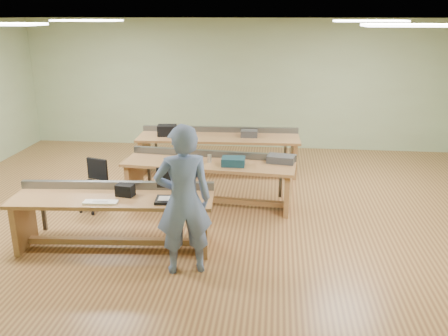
{
  "coord_description": "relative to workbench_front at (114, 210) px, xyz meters",
  "views": [
    {
      "loc": [
        0.96,
        -7.14,
        3.1
      ],
      "look_at": [
        0.23,
        -0.6,
        0.94
      ],
      "focal_mm": 38.0,
      "sensor_mm": 36.0,
      "label": 1
    }
  ],
  "objects": [
    {
      "name": "floor",
      "position": [
        1.19,
        1.4,
        -0.55
      ],
      "size": [
        10.0,
        10.0,
        0.0
      ],
      "primitive_type": "plane",
      "color": "olive",
      "rests_on": "ground"
    },
    {
      "name": "ceiling",
      "position": [
        1.19,
        1.4,
        2.45
      ],
      "size": [
        10.0,
        10.0,
        0.0
      ],
      "primitive_type": "plane",
      "color": "silver",
      "rests_on": "wall_back"
    },
    {
      "name": "wall_back",
      "position": [
        1.19,
        5.4,
        0.95
      ],
      "size": [
        10.0,
        0.04,
        3.0
      ],
      "primitive_type": "cube",
      "color": "#9DB68A",
      "rests_on": "floor"
    },
    {
      "name": "wall_front",
      "position": [
        1.19,
        -2.6,
        0.95
      ],
      "size": [
        10.0,
        0.04,
        3.0
      ],
      "primitive_type": "cube",
      "color": "#9DB68A",
      "rests_on": "floor"
    },
    {
      "name": "fluor_panels",
      "position": [
        1.19,
        1.4,
        2.42
      ],
      "size": [
        6.2,
        3.5,
        0.03
      ],
      "color": "white",
      "rests_on": "ceiling"
    },
    {
      "name": "workbench_front",
      "position": [
        0.0,
        0.0,
        0.0
      ],
      "size": [
        2.76,
        0.94,
        0.86
      ],
      "rotation": [
        0.0,
        0.0,
        0.08
      ],
      "color": "#996B40",
      "rests_on": "floor"
    },
    {
      "name": "workbench_mid",
      "position": [
        1.07,
        1.68,
        0.0
      ],
      "size": [
        2.9,
        1.0,
        0.86
      ],
      "rotation": [
        0.0,
        0.0,
        -0.09
      ],
      "color": "#996B40",
      "rests_on": "floor"
    },
    {
      "name": "workbench_back",
      "position": [
        1.02,
        3.42,
        0.01
      ],
      "size": [
        3.25,
        0.98,
        0.86
      ],
      "rotation": [
        0.0,
        0.0,
        0.04
      ],
      "color": "#996B40",
      "rests_on": "floor"
    },
    {
      "name": "person",
      "position": [
        1.08,
        -0.53,
        0.4
      ],
      "size": [
        0.8,
        0.64,
        1.9
      ],
      "primitive_type": "imported",
      "rotation": [
        0.0,
        0.0,
        3.44
      ],
      "color": "slate",
      "rests_on": "floor"
    },
    {
      "name": "laptop_base",
      "position": [
        0.8,
        -0.1,
        0.22
      ],
      "size": [
        0.38,
        0.32,
        0.04
      ],
      "primitive_type": "cube",
      "rotation": [
        0.0,
        0.0,
        0.09
      ],
      "color": "black",
      "rests_on": "workbench_front"
    },
    {
      "name": "laptop_screen",
      "position": [
        0.79,
        0.04,
        0.48
      ],
      "size": [
        0.35,
        0.05,
        0.28
      ],
      "primitive_type": "cube",
      "rotation": [
        0.0,
        0.0,
        0.09
      ],
      "color": "black",
      "rests_on": "laptop_base"
    },
    {
      "name": "keyboard",
      "position": [
        -0.08,
        -0.26,
        0.21
      ],
      "size": [
        0.45,
        0.18,
        0.03
      ],
      "primitive_type": "cube",
      "rotation": [
        0.0,
        0.0,
        0.08
      ],
      "color": "silver",
      "rests_on": "workbench_front"
    },
    {
      "name": "trackball_mouse",
      "position": [
        1.01,
        -0.3,
        0.23
      ],
      "size": [
        0.18,
        0.2,
        0.07
      ],
      "primitive_type": "ellipsoid",
      "rotation": [
        0.0,
        0.0,
        -0.24
      ],
      "color": "white",
      "rests_on": "workbench_front"
    },
    {
      "name": "camera_bag",
      "position": [
        0.17,
        0.03,
        0.28
      ],
      "size": [
        0.26,
        0.19,
        0.16
      ],
      "primitive_type": "cube",
      "rotation": [
        0.0,
        0.0,
        -0.17
      ],
      "color": "black",
      "rests_on": "workbench_front"
    },
    {
      "name": "task_chair",
      "position": [
        -0.78,
        1.23,
        -0.25
      ],
      "size": [
        0.56,
        0.56,
        0.84
      ],
      "rotation": [
        0.0,
        0.0,
        -0.29
      ],
      "color": "black",
      "rests_on": "floor"
    },
    {
      "name": "parts_bin_teal",
      "position": [
        1.49,
        1.54,
        0.26
      ],
      "size": [
        0.37,
        0.28,
        0.13
      ],
      "primitive_type": "cube",
      "rotation": [
        0.0,
        0.0,
        0.01
      ],
      "color": "#13333F",
      "rests_on": "workbench_mid"
    },
    {
      "name": "parts_bin_grey",
      "position": [
        2.26,
        1.78,
        0.26
      ],
      "size": [
        0.48,
        0.35,
        0.12
      ],
      "primitive_type": "cube",
      "rotation": [
        0.0,
        0.0,
        -0.17
      ],
      "color": "#353537",
      "rests_on": "workbench_mid"
    },
    {
      "name": "mug",
      "position": [
        0.89,
        1.68,
        0.25
      ],
      "size": [
        0.14,
        0.14,
        0.1
      ],
      "primitive_type": "imported",
      "rotation": [
        0.0,
        0.0,
        -0.09
      ],
      "color": "#353537",
      "rests_on": "workbench_mid"
    },
    {
      "name": "drinks_can",
      "position": [
        1.08,
        1.66,
        0.26
      ],
      "size": [
        0.09,
        0.09,
        0.13
      ],
      "primitive_type": "cylinder",
      "rotation": [
        0.0,
        0.0,
        -0.29
      ],
      "color": "silver",
      "rests_on": "workbench_mid"
    },
    {
      "name": "storage_box_back",
      "position": [
        -0.01,
        3.34,
        0.3
      ],
      "size": [
        0.4,
        0.31,
        0.21
      ],
      "primitive_type": "cube",
      "rotation": [
        0.0,
        0.0,
        0.13
      ],
      "color": "black",
      "rests_on": "workbench_back"
    },
    {
      "name": "tray_back",
      "position": [
        1.63,
        3.43,
        0.26
      ],
      "size": [
        0.34,
        0.25,
        0.13
      ],
      "primitive_type": "cube",
      "rotation": [
        0.0,
        0.0,
        0.03
      ],
      "color": "#353537",
      "rests_on": "workbench_back"
    }
  ]
}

